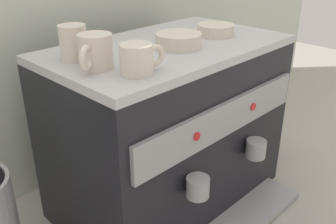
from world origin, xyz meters
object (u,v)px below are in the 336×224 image
(ceramic_cup_1, at_px, (138,59))
(espresso_machine, at_px, (169,128))
(ceramic_cup_2, at_px, (95,52))
(milk_pitcher, at_px, (261,126))
(ceramic_bowl_1, at_px, (179,40))
(ceramic_cup_0, at_px, (75,43))
(ceramic_bowl_0, at_px, (216,30))

(ceramic_cup_1, bearing_deg, espresso_machine, 28.68)
(ceramic_cup_2, distance_m, milk_pitcher, 0.85)
(espresso_machine, height_order, ceramic_cup_1, ceramic_cup_1)
(ceramic_cup_1, distance_m, ceramic_bowl_1, 0.22)
(ceramic_cup_1, relative_size, ceramic_cup_2, 0.99)
(ceramic_cup_1, distance_m, ceramic_cup_2, 0.10)
(espresso_machine, xyz_separation_m, ceramic_cup_1, (-0.21, -0.11, 0.28))
(ceramic_cup_2, xyz_separation_m, milk_pitcher, (0.73, -0.00, -0.45))
(ceramic_cup_0, distance_m, ceramic_cup_1, 0.18)
(ceramic_cup_0, bearing_deg, ceramic_cup_1, -78.54)
(espresso_machine, relative_size, ceramic_bowl_1, 5.53)
(espresso_machine, xyz_separation_m, ceramic_cup_2, (-0.25, -0.02, 0.28))
(ceramic_bowl_0, relative_size, milk_pitcher, 0.68)
(ceramic_cup_0, bearing_deg, ceramic_cup_2, -94.66)
(ceramic_cup_1, distance_m, ceramic_bowl_0, 0.38)
(ceramic_cup_1, bearing_deg, ceramic_cup_2, 115.38)
(ceramic_cup_0, relative_size, ceramic_bowl_0, 0.90)
(ceramic_cup_0, xyz_separation_m, ceramic_bowl_1, (0.24, -0.10, -0.02))
(ceramic_bowl_0, height_order, ceramic_bowl_1, ceramic_bowl_1)
(ceramic_cup_1, bearing_deg, ceramic_cup_0, 101.46)
(espresso_machine, distance_m, ceramic_bowl_1, 0.26)
(espresso_machine, bearing_deg, ceramic_bowl_1, -85.55)
(milk_pitcher, bearing_deg, ceramic_bowl_0, 179.93)
(espresso_machine, distance_m, ceramic_cup_1, 0.36)
(ceramic_cup_0, relative_size, ceramic_cup_1, 0.91)
(ceramic_cup_2, bearing_deg, espresso_machine, 5.40)
(ceramic_cup_1, distance_m, milk_pitcher, 0.82)
(ceramic_cup_0, relative_size, ceramic_cup_2, 0.91)
(ceramic_cup_1, height_order, milk_pitcher, ceramic_cup_1)
(espresso_machine, xyz_separation_m, ceramic_bowl_1, (0.00, -0.03, 0.26))
(milk_pitcher, bearing_deg, ceramic_bowl_1, -178.90)
(ceramic_cup_2, height_order, ceramic_bowl_0, ceramic_cup_2)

